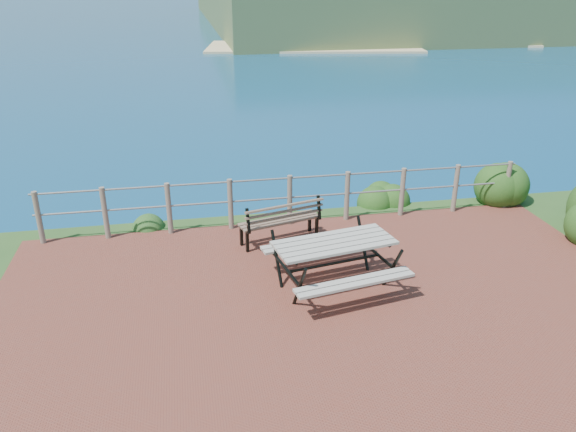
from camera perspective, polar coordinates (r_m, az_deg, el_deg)
The scene contains 7 objects.
ground at distance 8.21m, azimuth 4.68°, elevation -10.36°, with size 10.00×7.00×0.12m, color brown.
safety_railing at distance 10.84m, azimuth 0.18°, elevation 1.90°, with size 9.40×0.10×1.00m.
picnic_table at distance 8.73m, azimuth 4.67°, elevation -4.37°, with size 1.95×1.58×0.78m.
park_bench at distance 10.12m, azimuth -0.87°, elevation 0.20°, with size 1.55×0.76×0.85m.
shrub_right_edge at distance 13.11m, azimuth 21.38°, elevation 1.43°, with size 1.02×1.02×1.45m, color #184415.
shrub_lip_west at distance 11.37m, azimuth -14.43°, elevation -0.95°, with size 0.67×0.67×0.37m, color #1D4B1C.
shrub_lip_east at distance 12.45m, azimuth 9.29°, elevation 1.66°, with size 0.82×0.82×0.58m, color #184415.
Camera 1 is at (-1.91, -6.55, 4.56)m, focal length 35.00 mm.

